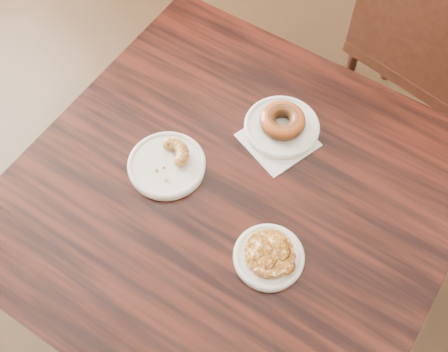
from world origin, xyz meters
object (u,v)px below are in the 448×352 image
Objects in this scene: cafe_table at (231,261)px; chair_far at (432,44)px; cruller_fragment at (166,161)px; glazed_donut at (283,121)px; apple_fritter at (269,253)px.

cafe_table is 0.99× the size of chair_far.
chair_far reaches higher than cruller_fragment.
cafe_table is at bearing -86.05° from glazed_donut.
glazed_donut is at bearing 58.73° from cruller_fragment.
chair_far is 6.68× the size of apple_fritter.
apple_fritter is at bearing -60.07° from glazed_donut.
cafe_table is 0.46m from glazed_donut.
chair_far is 0.84m from glazed_donut.
glazed_donut is 0.31m from apple_fritter.
cafe_table is at bearing 90.70° from chair_far.
apple_fritter is at bearing 98.92° from chair_far.
chair_far reaches higher than apple_fritter.
chair_far is at bearing 80.64° from cafe_table.
glazed_donut is at bearing 119.93° from apple_fritter.
glazed_donut is at bearing 89.46° from cafe_table.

